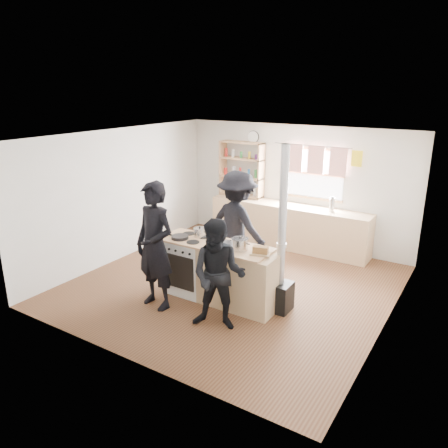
% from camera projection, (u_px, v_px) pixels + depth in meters
% --- Properties ---
extents(ground, '(5.00, 5.00, 0.01)m').
position_uv_depth(ground, '(233.00, 285.00, 7.44)').
color(ground, brown).
rests_on(ground, ground).
extents(back_counter, '(3.40, 0.55, 0.90)m').
position_uv_depth(back_counter, '(288.00, 226.00, 9.09)').
color(back_counter, tan).
rests_on(back_counter, ground).
extents(shelving_unit, '(1.00, 0.28, 1.20)m').
position_uv_depth(shelving_unit, '(242.00, 169.00, 9.47)').
color(shelving_unit, tan).
rests_on(shelving_unit, back_counter).
extents(thermos, '(0.10, 0.10, 0.28)m').
position_uv_depth(thermos, '(332.00, 205.00, 8.45)').
color(thermos, silver).
rests_on(thermos, back_counter).
extents(cooking_island, '(1.97, 0.64, 0.93)m').
position_uv_depth(cooking_island, '(222.00, 273.00, 6.78)').
color(cooking_island, silver).
rests_on(cooking_island, ground).
extents(skillet_greens, '(0.29, 0.29, 0.05)m').
position_uv_depth(skillet_greens, '(180.00, 237.00, 6.90)').
color(skillet_greens, black).
rests_on(skillet_greens, cooking_island).
extents(roast_tray, '(0.43, 0.36, 0.06)m').
position_uv_depth(roast_tray, '(222.00, 244.00, 6.57)').
color(roast_tray, silver).
rests_on(roast_tray, cooking_island).
extents(stockpot_stove, '(0.20, 0.20, 0.17)m').
position_uv_depth(stockpot_stove, '(200.00, 232.00, 6.99)').
color(stockpot_stove, silver).
rests_on(stockpot_stove, cooking_island).
extents(stockpot_counter, '(0.26, 0.26, 0.20)m').
position_uv_depth(stockpot_counter, '(240.00, 244.00, 6.43)').
color(stockpot_counter, '#BABABC').
rests_on(stockpot_counter, cooking_island).
extents(bread_board, '(0.32, 0.27, 0.12)m').
position_uv_depth(bread_board, '(261.00, 251.00, 6.26)').
color(bread_board, tan).
rests_on(bread_board, cooking_island).
extents(flue_heater, '(0.35, 0.35, 2.50)m').
position_uv_depth(flue_heater, '(280.00, 269.00, 6.43)').
color(flue_heater, black).
rests_on(flue_heater, ground).
extents(person_near_left, '(0.76, 0.55, 1.95)m').
position_uv_depth(person_near_left, '(155.00, 246.00, 6.47)').
color(person_near_left, black).
rests_on(person_near_left, ground).
extents(person_near_right, '(0.92, 0.81, 1.58)m').
position_uv_depth(person_near_right, '(218.00, 275.00, 5.92)').
color(person_near_right, black).
rests_on(person_near_right, ground).
extents(person_far, '(1.35, 0.97, 1.89)m').
position_uv_depth(person_far, '(237.00, 225.00, 7.53)').
color(person_far, black).
rests_on(person_far, ground).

